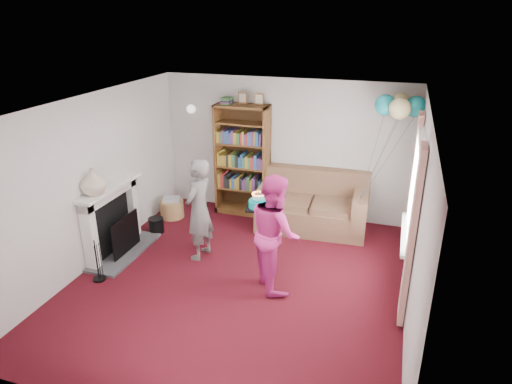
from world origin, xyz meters
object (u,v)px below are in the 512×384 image
(sofa, at_px, (313,207))
(person_magenta, at_px, (275,232))
(bookcase, at_px, (243,161))
(birthday_cake, at_px, (259,204))
(person_striped, at_px, (199,210))

(sofa, xyz_separation_m, person_magenta, (-0.14, -2.00, 0.45))
(bookcase, xyz_separation_m, birthday_cake, (0.95, -2.06, 0.13))
(person_striped, bearing_deg, person_magenta, 79.99)
(person_striped, bearing_deg, sofa, 145.34)
(person_striped, relative_size, birthday_cake, 4.75)
(bookcase, bearing_deg, sofa, -9.42)
(bookcase, relative_size, birthday_cake, 6.76)
(person_striped, distance_m, birthday_cake, 1.10)
(bookcase, distance_m, person_striped, 1.83)
(person_magenta, bearing_deg, sofa, -37.97)
(sofa, xyz_separation_m, birthday_cake, (-0.42, -1.84, 0.76))
(bookcase, relative_size, person_striped, 1.42)
(person_magenta, bearing_deg, person_striped, 38.67)
(person_magenta, xyz_separation_m, birthday_cake, (-0.28, 0.16, 0.31))
(bookcase, height_order, person_magenta, bookcase)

